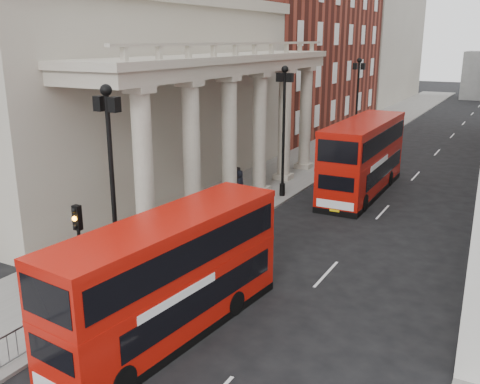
{
  "coord_description": "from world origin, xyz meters",
  "views": [
    {
      "loc": [
        12.97,
        -10.89,
        9.99
      ],
      "look_at": [
        0.54,
        12.07,
        2.51
      ],
      "focal_mm": 40.0,
      "sensor_mm": 36.0,
      "label": 1
    }
  ],
  "objects": [
    {
      "name": "pedestrian_a",
      "position": [
        -3.47,
        13.78,
        0.91
      ],
      "size": [
        0.64,
        0.49,
        1.58
      ],
      "primitive_type": "imported",
      "rotation": [
        0.0,
        0.0,
        -0.2
      ],
      "color": "black",
      "rests_on": "sidewalk_west"
    },
    {
      "name": "pedestrian_c",
      "position": [
        -3.08,
        18.7,
        0.97
      ],
      "size": [
        0.98,
        0.83,
        1.7
      ],
      "primitive_type": "imported",
      "rotation": [
        0.0,
        0.0,
        5.86
      ],
      "color": "black",
      "rests_on": "sidewalk_west"
    },
    {
      "name": "ground",
      "position": [
        0.0,
        0.0,
        0.0
      ],
      "size": [
        260.0,
        260.0,
        0.0
      ],
      "primitive_type": "plane",
      "color": "black",
      "rests_on": "ground"
    },
    {
      "name": "lamp_post_south",
      "position": [
        -0.6,
        4.0,
        4.91
      ],
      "size": [
        1.05,
        0.44,
        8.32
      ],
      "color": "black",
      "rests_on": "sidewalk_west"
    },
    {
      "name": "lamp_post_mid",
      "position": [
        -0.6,
        20.0,
        4.91
      ],
      "size": [
        1.05,
        0.44,
        8.32
      ],
      "color": "black",
      "rests_on": "sidewalk_west"
    },
    {
      "name": "kerb",
      "position": [
        -0.05,
        30.0,
        0.07
      ],
      "size": [
        0.2,
        140.0,
        0.14
      ],
      "primitive_type": "cube",
      "color": "slate",
      "rests_on": "ground"
    },
    {
      "name": "crowd_barriers",
      "position": [
        -0.35,
        2.23,
        0.67
      ],
      "size": [
        0.5,
        18.75,
        1.1
      ],
      "color": "gray",
      "rests_on": "sidewalk_west"
    },
    {
      "name": "brick_building",
      "position": [
        -10.5,
        48.0,
        11.0
      ],
      "size": [
        9.0,
        32.0,
        22.0
      ],
      "primitive_type": "cube",
      "color": "maroon",
      "rests_on": "ground"
    },
    {
      "name": "bus_near",
      "position": [
        2.88,
        2.76,
        2.23
      ],
      "size": [
        3.37,
        10.06,
        4.26
      ],
      "rotation": [
        0.0,
        0.0,
        -0.1
      ],
      "color": "#B21108",
      "rests_on": "ground"
    },
    {
      "name": "pedestrian_b",
      "position": [
        -3.3,
        18.74,
        1.06
      ],
      "size": [
        1.09,
        0.95,
        1.88
      ],
      "primitive_type": "imported",
      "rotation": [
        0.0,
        0.0,
        3.44
      ],
      "color": "black",
      "rests_on": "sidewalk_west"
    },
    {
      "name": "traffic_light",
      "position": [
        -0.5,
        1.98,
        3.11
      ],
      "size": [
        0.28,
        0.33,
        4.3
      ],
      "color": "black",
      "rests_on": "sidewalk_west"
    },
    {
      "name": "portico_building",
      "position": [
        -10.5,
        18.0,
        6.0
      ],
      "size": [
        9.0,
        28.0,
        12.0
      ],
      "primitive_type": "cube",
      "color": "#A69C8B",
      "rests_on": "ground"
    },
    {
      "name": "bus_far",
      "position": [
        3.66,
        23.53,
        2.56
      ],
      "size": [
        2.82,
        11.35,
        4.89
      ],
      "rotation": [
        0.0,
        0.0,
        0.01
      ],
      "color": "#AA1007",
      "rests_on": "ground"
    },
    {
      "name": "sidewalk_west",
      "position": [
        -3.0,
        30.0,
        0.06
      ],
      "size": [
        6.0,
        140.0,
        0.12
      ],
      "primitive_type": "cube",
      "color": "slate",
      "rests_on": "ground"
    },
    {
      "name": "west_building_far",
      "position": [
        -10.5,
        80.0,
        10.0
      ],
      "size": [
        9.0,
        30.0,
        20.0
      ],
      "primitive_type": "cube",
      "color": "#A69C8B",
      "rests_on": "ground"
    },
    {
      "name": "lamp_post_north",
      "position": [
        -0.6,
        36.0,
        4.91
      ],
      "size": [
        1.05,
        0.44,
        8.32
      ],
      "color": "black",
      "rests_on": "sidewalk_west"
    }
  ]
}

